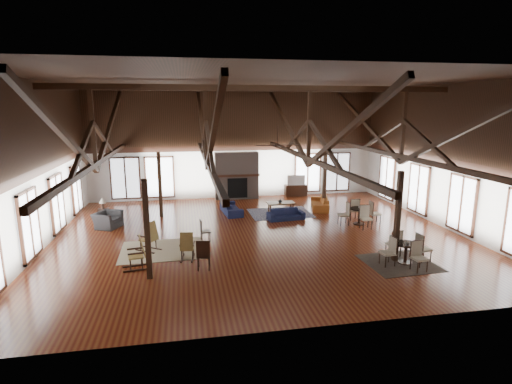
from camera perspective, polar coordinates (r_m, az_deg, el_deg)
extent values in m
plane|color=#622E14|center=(16.21, 0.38, -6.14)|extent=(16.00, 16.00, 0.00)
cube|color=black|center=(15.41, 0.41, 15.55)|extent=(16.00, 14.00, 0.02)
cube|color=silver|center=(22.40, -2.94, 6.80)|extent=(16.00, 0.02, 6.00)
cube|color=silver|center=(8.85, 8.81, -1.61)|extent=(16.00, 0.02, 6.00)
cube|color=silver|center=(16.11, -28.87, 3.20)|extent=(0.02, 14.00, 6.00)
cube|color=silver|center=(18.73, 25.31, 4.60)|extent=(0.02, 14.00, 6.00)
cube|color=black|center=(15.40, 0.41, 14.63)|extent=(15.60, 0.18, 0.22)
cube|color=black|center=(15.58, -21.89, 3.77)|extent=(0.16, 13.70, 0.18)
cube|color=black|center=(15.46, -22.29, 8.72)|extent=(0.14, 0.14, 2.70)
cube|color=black|center=(18.90, -20.11, 8.97)|extent=(0.15, 7.07, 3.12)
cube|color=black|center=(12.07, -25.59, 7.13)|extent=(0.15, 7.07, 3.12)
cube|color=black|center=(15.28, -7.02, 4.41)|extent=(0.16, 13.70, 0.18)
cube|color=black|center=(15.16, -7.15, 9.47)|extent=(0.14, 0.14, 2.70)
cube|color=black|center=(18.66, -7.76, 9.55)|extent=(0.15, 7.07, 3.12)
cube|color=black|center=(11.68, -6.14, 8.11)|extent=(0.15, 7.07, 3.12)
cube|color=black|center=(16.01, 7.47, 4.75)|extent=(0.16, 13.70, 0.18)
cube|color=black|center=(15.89, 7.61, 9.58)|extent=(0.14, 0.14, 2.70)
cube|color=black|center=(19.26, 4.38, 9.71)|extent=(0.15, 7.07, 3.12)
cube|color=black|center=(12.62, 12.48, 8.19)|extent=(0.15, 7.07, 3.12)
cube|color=black|center=(17.64, 20.00, 4.80)|extent=(0.16, 13.70, 0.18)
cube|color=black|center=(17.53, 20.32, 9.17)|extent=(0.14, 0.14, 2.70)
cube|color=black|center=(20.63, 15.35, 9.48)|extent=(0.15, 7.07, 3.12)
cube|color=black|center=(14.63, 27.23, 7.65)|extent=(0.15, 7.07, 3.12)
cube|color=black|center=(12.21, -15.28, -5.25)|extent=(0.16, 0.16, 3.05)
cube|color=black|center=(13.95, 19.58, -3.35)|extent=(0.16, 0.16, 3.05)
cube|color=black|center=(18.99, -13.56, 1.01)|extent=(0.16, 0.16, 3.05)
cube|color=black|center=(20.16, 9.77, 1.80)|extent=(0.16, 0.16, 3.05)
cube|color=#716056|center=(22.31, -2.79, 2.37)|extent=(2.40, 0.62, 2.60)
cube|color=black|center=(22.12, -2.66, 0.57)|extent=(1.10, 0.06, 1.10)
cube|color=black|center=(22.03, -2.69, 2.38)|extent=(2.50, 0.20, 0.12)
cylinder|color=black|center=(14.55, 3.09, 8.05)|extent=(0.04, 0.04, 0.70)
cylinder|color=black|center=(14.58, 3.08, 6.68)|extent=(0.20, 0.20, 0.10)
cube|color=black|center=(14.69, 4.80, 6.70)|extent=(0.70, 0.12, 0.02)
cube|color=black|center=(15.01, 2.68, 6.85)|extent=(0.12, 0.70, 0.02)
cube|color=black|center=(14.48, 1.33, 6.66)|extent=(0.70, 0.12, 0.02)
cube|color=black|center=(14.14, 3.50, 6.51)|extent=(0.12, 0.70, 0.02)
imported|color=#141938|center=(18.32, 4.30, -3.20)|extent=(1.73, 0.82, 0.49)
imported|color=#141939|center=(19.34, -3.54, -2.25)|extent=(2.01, 0.96, 0.57)
imported|color=#99521D|center=(20.46, 9.10, -1.55)|extent=(2.15, 1.28, 0.59)
cube|color=brown|center=(19.44, 3.56, -1.58)|extent=(1.34, 0.70, 0.06)
cube|color=brown|center=(19.18, 2.09, -2.54)|extent=(0.06, 0.06, 0.45)
cube|color=brown|center=(19.59, 1.82, -2.22)|extent=(0.06, 0.06, 0.45)
cube|color=brown|center=(19.44, 5.29, -2.38)|extent=(0.06, 0.06, 0.45)
cube|color=brown|center=(19.85, 4.96, -2.07)|extent=(0.06, 0.06, 0.45)
imported|color=#B2B2B2|center=(19.35, 3.47, -1.26)|extent=(0.24, 0.24, 0.20)
imported|color=#2A2A2C|center=(18.20, -20.42, -3.74)|extent=(1.33, 1.27, 0.68)
cube|color=black|center=(19.21, -20.93, -3.12)|extent=(0.44, 0.44, 0.58)
cylinder|color=black|center=(19.10, -21.04, -1.78)|extent=(0.08, 0.08, 0.35)
cone|color=beige|center=(19.05, -21.09, -1.10)|extent=(0.31, 0.31, 0.25)
cube|color=olive|center=(14.90, -15.17, -6.55)|extent=(0.65, 0.65, 0.05)
cube|color=olive|center=(14.66, -14.58, -5.47)|extent=(0.43, 0.49, 0.69)
cube|color=black|center=(14.89, -15.58, -8.19)|extent=(0.72, 0.53, 0.05)
cube|color=black|center=(15.17, -14.60, -7.75)|extent=(0.72, 0.53, 0.05)
cube|color=olive|center=(13.85, -9.76, -7.90)|extent=(0.48, 0.47, 0.04)
cube|color=olive|center=(13.57, -9.91, -7.01)|extent=(0.45, 0.22, 0.62)
cube|color=black|center=(14.00, -10.44, -9.26)|extent=(0.15, 0.76, 0.04)
cube|color=black|center=(13.95, -8.96, -9.28)|extent=(0.15, 0.76, 0.04)
cube|color=olive|center=(13.41, -16.81, -8.78)|extent=(0.53, 0.54, 0.05)
cube|color=olive|center=(13.31, -15.95, -7.40)|extent=(0.26, 0.50, 0.68)
cube|color=black|center=(13.37, -16.65, -10.63)|extent=(0.83, 0.19, 0.05)
cube|color=black|center=(13.73, -16.75, -10.02)|extent=(0.83, 0.19, 0.05)
cube|color=black|center=(15.45, -7.24, -5.62)|extent=(0.40, 0.40, 0.04)
cube|color=black|center=(15.35, -7.89, -4.82)|extent=(0.07, 0.37, 0.48)
cylinder|color=black|center=(15.51, -7.22, -6.32)|extent=(0.03, 0.03, 0.40)
cube|color=black|center=(12.91, -7.48, -8.97)|extent=(0.48, 0.48, 0.05)
cube|color=black|center=(12.64, -7.58, -8.12)|extent=(0.43, 0.09, 0.56)
cylinder|color=black|center=(13.00, -7.46, -9.90)|extent=(0.03, 0.03, 0.46)
cylinder|color=black|center=(14.08, 20.69, -6.96)|extent=(0.78, 0.78, 0.04)
cylinder|color=black|center=(14.19, 20.59, -8.19)|extent=(0.10, 0.10, 0.64)
cylinder|color=black|center=(14.30, 20.49, -9.40)|extent=(0.47, 0.47, 0.04)
cylinder|color=black|center=(18.04, 14.60, -2.33)|extent=(0.82, 0.82, 0.04)
cylinder|color=black|center=(18.13, 14.54, -3.36)|extent=(0.10, 0.10, 0.68)
cylinder|color=black|center=(18.22, 14.48, -4.39)|extent=(0.49, 0.49, 0.04)
imported|color=#B2B2B2|center=(14.11, 20.85, -6.65)|extent=(0.15, 0.15, 0.09)
imported|color=#B2B2B2|center=(18.00, 14.62, -2.13)|extent=(0.13, 0.13, 0.10)
cube|color=black|center=(23.26, 5.69, 0.26)|extent=(1.26, 0.47, 0.63)
imported|color=#B2B2B2|center=(23.14, 5.72, 1.73)|extent=(1.03, 0.26, 0.59)
cube|color=tan|center=(14.94, -13.10, -8.05)|extent=(3.05, 2.43, 0.01)
cube|color=#1A1946|center=(19.43, 3.47, -3.02)|extent=(2.98, 2.27, 0.01)
cube|color=black|center=(14.23, 19.76, -9.51)|extent=(2.32, 2.13, 0.01)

